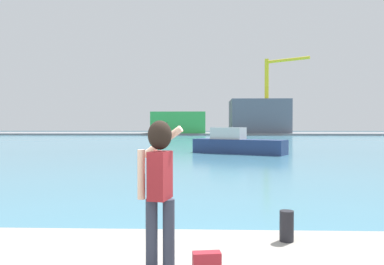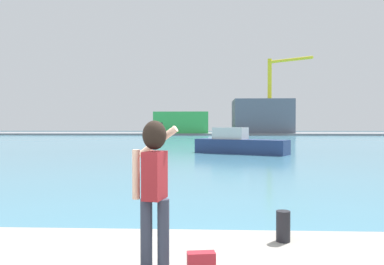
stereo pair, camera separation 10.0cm
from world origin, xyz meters
name	(u,v)px [view 1 (the left image)]	position (x,y,z in m)	size (l,w,h in m)	color
ground_plane	(201,141)	(0.00, 50.00, 0.00)	(220.00, 220.00, 0.00)	#334751
harbor_water	(201,141)	(0.00, 52.00, 0.01)	(140.00, 100.00, 0.02)	teal
far_shore_dock	(203,134)	(0.00, 92.00, 0.23)	(140.00, 20.00, 0.47)	gray
person_photographer	(159,178)	(0.08, 0.34, 1.67)	(0.53, 0.57, 1.74)	#2D3342
handbag	(207,263)	(0.64, 0.23, 0.72)	(0.32, 0.14, 0.24)	maroon
harbor_bollard	(287,226)	(1.80, 1.44, 0.82)	(0.20, 0.20, 0.44)	black
boat_moored	(237,144)	(3.20, 26.28, 0.79)	(7.56, 5.31, 2.12)	navy
warehouse_left	(179,123)	(-5.82, 88.61, 3.04)	(12.99, 11.47, 5.14)	green
warehouse_right	(258,117)	(14.09, 90.52, 4.60)	(14.18, 12.58, 8.25)	slate
port_crane	(271,88)	(16.68, 87.36, 11.41)	(9.44, 6.86, 18.19)	yellow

